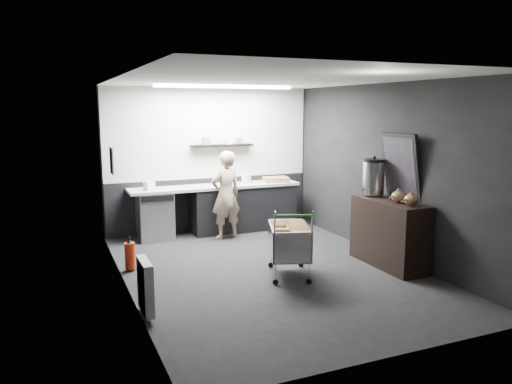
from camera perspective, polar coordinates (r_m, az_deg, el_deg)
name	(u,v)px	position (r m, az deg, el deg)	size (l,w,h in m)	color
floor	(270,271)	(7.29, 1.56, -8.97)	(5.50, 5.50, 0.00)	black
ceiling	(270,79)	(6.92, 1.66, 12.74)	(5.50, 5.50, 0.00)	white
wall_back	(210,159)	(9.53, -5.29, 3.72)	(5.50, 5.50, 0.00)	black
wall_front	(397,217)	(4.66, 15.81, -2.82)	(5.50, 5.50, 0.00)	black
wall_left	(124,187)	(6.42, -14.86, 0.57)	(5.50, 5.50, 0.00)	black
wall_right	(387,171)	(8.01, 14.75, 2.33)	(5.50, 5.50, 0.00)	black
kitchen_wall_panel	(210,133)	(9.47, -5.30, 6.72)	(3.95, 0.02, 1.70)	beige
dado_panel	(211,204)	(9.64, -5.17, -1.32)	(3.95, 0.02, 1.00)	black
floating_shelf	(222,145)	(9.45, -3.91, 5.33)	(1.20, 0.22, 0.04)	black
wall_clock	(277,116)	(9.97, 2.47, 8.62)	(0.20, 0.20, 0.03)	silver
poster	(112,161)	(7.68, -16.18, 3.46)	(0.02, 0.30, 0.40)	white
poster_red_band	(112,156)	(7.67, -16.16, 3.98)	(0.01, 0.22, 0.10)	red
radiator	(145,286)	(5.81, -12.54, -10.48)	(0.10, 0.50, 0.60)	silver
ceiling_strip	(225,87)	(8.63, -3.57, 11.91)	(2.40, 0.20, 0.04)	white
prep_counter	(223,208)	(9.40, -3.80, -1.85)	(3.20, 0.61, 0.90)	black
person	(226,195)	(8.89, -3.47, -0.35)	(0.57, 0.38, 1.58)	beige
shopping_cart	(289,243)	(6.97, 3.78, -5.88)	(0.80, 1.06, 0.97)	silver
sideboard	(389,224)	(7.65, 14.94, -3.57)	(0.56, 1.31, 1.96)	black
fire_extinguisher	(130,255)	(7.44, -14.22, -6.98)	(0.15, 0.15, 0.48)	red
cardboard_box	(276,180)	(9.67, 2.28, 1.43)	(0.46, 0.35, 0.09)	#886348
pink_tub	(246,179)	(9.47, -1.12, 1.53)	(0.18, 0.18, 0.18)	beige
white_container	(149,186)	(8.91, -12.10, 0.69)	(0.16, 0.13, 0.15)	silver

